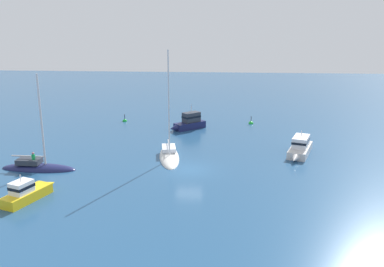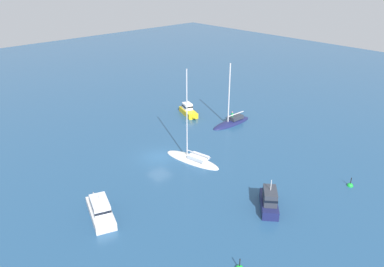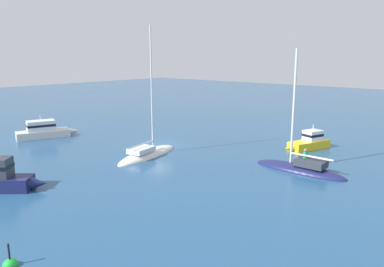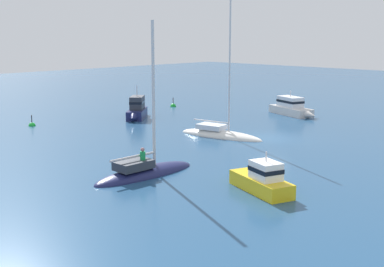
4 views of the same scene
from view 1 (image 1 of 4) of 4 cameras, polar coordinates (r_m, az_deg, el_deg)
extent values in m
plane|color=navy|center=(38.98, -0.41, -5.04)|extent=(160.00, 160.00, 0.00)
cube|color=yellow|center=(34.84, -22.07, -8.04)|extent=(2.78, 4.42, 0.79)
cone|color=yellow|center=(36.50, -19.22, -6.70)|extent=(1.09, 1.24, 0.79)
cube|color=white|center=(34.26, -22.73, -6.93)|extent=(1.64, 1.90, 0.95)
cube|color=black|center=(34.24, -22.73, -6.86)|extent=(1.69, 1.95, 0.24)
cylinder|color=silver|center=(34.00, -22.85, -5.76)|extent=(0.08, 0.08, 0.55)
cube|color=#191E4C|center=(53.75, -0.31, 1.15)|extent=(4.20, 3.96, 0.89)
cone|color=#191E4C|center=(52.28, -2.60, 0.73)|extent=(1.39, 1.37, 0.89)
cube|color=#2D333D|center=(53.65, -0.10, 2.31)|extent=(2.49, 2.40, 1.28)
cube|color=black|center=(53.63, -0.10, 2.38)|extent=(2.55, 2.46, 0.24)
cylinder|color=silver|center=(53.40, -0.10, 3.54)|extent=(0.08, 0.08, 1.08)
ellipsoid|color=#191E4C|center=(41.69, -20.63, -4.69)|extent=(7.28, 2.09, 1.05)
cube|color=#2D333D|center=(41.84, -21.80, -3.61)|extent=(2.20, 1.41, 0.50)
cylinder|color=silver|center=(40.08, -20.33, 1.74)|extent=(0.18, 0.18, 8.57)
cylinder|color=silver|center=(41.70, -21.91, -2.96)|extent=(3.26, 0.20, 0.15)
cylinder|color=#19994C|center=(41.36, -21.26, -3.41)|extent=(0.32, 0.32, 1.00)
sphere|color=#A06C6D|center=(41.18, -21.34, -2.59)|extent=(0.24, 0.24, 0.24)
cube|color=silver|center=(44.96, 14.87, -2.25)|extent=(3.48, 5.58, 0.79)
cone|color=silver|center=(41.90, 14.16, -3.48)|extent=(1.18, 1.50, 0.79)
cube|color=silver|center=(44.84, 14.98, -1.06)|extent=(2.30, 3.08, 1.08)
cube|color=black|center=(44.82, 14.98, -0.99)|extent=(2.36, 3.14, 0.24)
cylinder|color=silver|center=(44.61, 15.05, -0.01)|extent=(0.08, 0.08, 0.62)
ellipsoid|color=silver|center=(42.44, -3.19, -3.35)|extent=(3.30, 7.79, 1.04)
cube|color=silver|center=(43.08, -3.26, -2.06)|extent=(1.78, 2.48, 0.40)
cylinder|color=silver|center=(40.23, -3.27, 4.14)|extent=(0.13, 0.13, 10.53)
cylinder|color=silver|center=(42.98, -3.27, -1.47)|extent=(0.70, 3.37, 0.11)
sphere|color=green|center=(58.71, -9.37, 1.70)|extent=(0.64, 0.64, 0.64)
cylinder|color=black|center=(58.57, -9.40, 2.33)|extent=(0.08, 0.08, 0.69)
sphere|color=green|center=(57.13, 8.24, 1.37)|extent=(0.68, 0.68, 0.68)
cylinder|color=black|center=(56.97, 8.27, 2.04)|extent=(0.08, 0.08, 0.69)
camera|label=2|loc=(73.43, 23.41, 20.46)|focal=35.85mm
camera|label=3|loc=(67.63, -20.96, 10.04)|focal=34.51mm
camera|label=4|loc=(39.17, -65.47, -1.29)|focal=48.03mm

